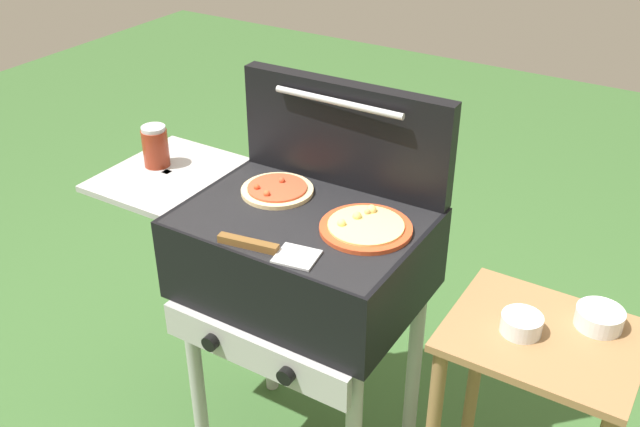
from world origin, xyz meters
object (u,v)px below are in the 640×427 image
object	(u,v)px
pizza_pepperoni	(277,190)
prep_table	(530,406)
pizza_cheese	(366,227)
topping_bowl_near	(599,318)
grill	(299,259)
sauce_jar	(155,146)
topping_bowl_far	(521,324)
spatula	(268,249)

from	to	relation	value
pizza_pepperoni	prep_table	world-z (taller)	pizza_pepperoni
pizza_cheese	prep_table	bearing A→B (deg)	-2.35
pizza_pepperoni	prep_table	xyz separation A→B (m)	(0.79, -0.07, -0.35)
prep_table	topping_bowl_near	distance (m)	0.28
grill	prep_table	distance (m)	0.70
pizza_cheese	sauce_jar	bearing A→B (deg)	-179.93
sauce_jar	topping_bowl_near	bearing A→B (deg)	3.38
grill	sauce_jar	size ratio (longest dim) A/B	7.69
topping_bowl_near	topping_bowl_far	world-z (taller)	same
grill	spatula	world-z (taller)	spatula
sauce_jar	topping_bowl_far	bearing A→B (deg)	-2.04
grill	pizza_cheese	bearing A→B (deg)	7.37
sauce_jar	prep_table	distance (m)	1.26
spatula	topping_bowl_near	size ratio (longest dim) A/B	2.39
pizza_cheese	prep_table	xyz separation A→B (m)	(0.49, -0.02, -0.35)
pizza_pepperoni	sauce_jar	world-z (taller)	sauce_jar
sauce_jar	topping_bowl_near	size ratio (longest dim) A/B	1.12
grill	topping_bowl_far	size ratio (longest dim) A/B	10.00
pizza_pepperoni	grill	bearing A→B (deg)	-30.88
pizza_cheese	prep_table	world-z (taller)	pizza_cheese
pizza_cheese	sauce_jar	size ratio (longest dim) A/B	1.91
pizza_pepperoni	sauce_jar	bearing A→B (deg)	-173.42
grill	pizza_cheese	world-z (taller)	pizza_cheese
spatula	pizza_cheese	bearing A→B (deg)	54.03
sauce_jar	topping_bowl_far	size ratio (longest dim) A/B	1.30
pizza_cheese	spatula	xyz separation A→B (m)	(-0.15, -0.21, -0.00)
topping_bowl_far	prep_table	bearing A→B (deg)	22.77
pizza_cheese	spatula	size ratio (longest dim) A/B	0.90
topping_bowl_near	pizza_pepperoni	bearing A→B (deg)	-178.07
topping_bowl_near	topping_bowl_far	bearing A→B (deg)	-141.70
sauce_jar	topping_bowl_far	world-z (taller)	sauce_jar
pizza_pepperoni	topping_bowl_near	xyz separation A→B (m)	(0.89, 0.03, -0.10)
grill	prep_table	size ratio (longest dim) A/B	1.22
topping_bowl_near	topping_bowl_far	size ratio (longest dim) A/B	1.16
spatula	topping_bowl_near	bearing A→B (deg)	21.34
sauce_jar	pizza_pepperoni	bearing A→B (deg)	6.58
prep_table	topping_bowl_near	world-z (taller)	topping_bowl_near
pizza_pepperoni	topping_bowl_far	size ratio (longest dim) A/B	2.11
sauce_jar	grill	bearing A→B (deg)	-2.59
spatula	topping_bowl_far	xyz separation A→B (m)	(0.59, 0.17, -0.10)
pizza_pepperoni	topping_bowl_far	distance (m)	0.75
grill	topping_bowl_near	bearing A→B (deg)	7.37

